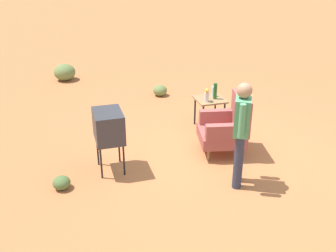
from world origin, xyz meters
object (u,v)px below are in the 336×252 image
armchair (227,126)px  person_standing (241,129)px  bottle_short_clear (213,91)px  flower_vase (207,94)px  tv_on_stand (109,126)px  bottle_wine_green (215,91)px  side_table (210,103)px

armchair → person_standing: 1.13m
person_standing → bottle_short_clear: bearing=167.4°
bottle_short_clear → flower_vase: 0.34m
tv_on_stand → bottle_wine_green: tv_on_stand is taller
flower_vase → tv_on_stand: bearing=-64.9°
bottle_short_clear → bottle_wine_green: size_ratio=0.62×
armchair → person_standing: person_standing is taller
armchair → tv_on_stand: (0.02, -2.06, 0.28)m
armchair → person_standing: (1.00, -0.27, 0.44)m
armchair → bottle_wine_green: armchair is taller
bottle_short_clear → flower_vase: (0.23, -0.24, 0.05)m
armchair → flower_vase: (-0.94, -0.02, 0.27)m
person_standing → bottle_short_clear: (-2.17, 0.48, -0.22)m
tv_on_stand → side_table: bearing=116.4°
side_table → person_standing: 2.14m
tv_on_stand → person_standing: bearing=61.2°
tv_on_stand → bottle_short_clear: tv_on_stand is taller
tv_on_stand → bottle_wine_green: size_ratio=3.22×
person_standing → bottle_wine_green: person_standing is taller
tv_on_stand → bottle_short_clear: 2.57m
side_table → bottle_wine_green: size_ratio=1.93×
armchair → bottle_short_clear: size_ratio=5.30×
bottle_short_clear → flower_vase: flower_vase is taller
side_table → bottle_short_clear: (-0.11, 0.11, 0.19)m
armchair → flower_vase: size_ratio=4.00×
tv_on_stand → bottle_wine_green: (-1.04, 2.25, -0.00)m
armchair → bottle_short_clear: 1.21m
tv_on_stand → armchair: bearing=90.5°
side_table → bottle_wine_green: bottle_wine_green is taller
armchair → tv_on_stand: bearing=-89.5°
side_table → bottle_wine_green: bearing=68.8°
tv_on_stand → person_standing: person_standing is taller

